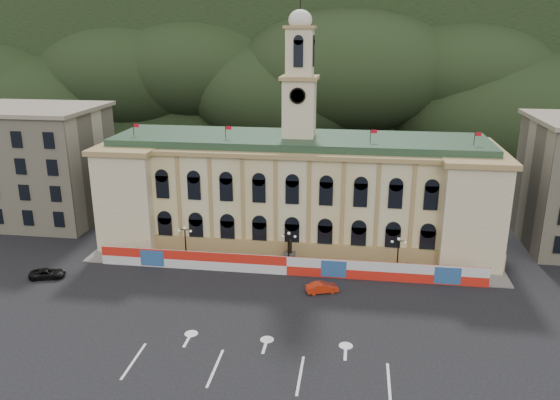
# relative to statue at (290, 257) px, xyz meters

# --- Properties ---
(ground) EXTENTS (260.00, 260.00, 0.00)m
(ground) POSITION_rel_statue_xyz_m (0.00, -18.00, -1.19)
(ground) COLOR black
(ground) RESTS_ON ground
(lane_markings) EXTENTS (26.00, 10.00, 0.02)m
(lane_markings) POSITION_rel_statue_xyz_m (0.00, -23.00, -1.18)
(lane_markings) COLOR white
(lane_markings) RESTS_ON ground
(hill_ridge) EXTENTS (230.00, 80.00, 64.00)m
(hill_ridge) POSITION_rel_statue_xyz_m (0.03, 103.99, 18.30)
(hill_ridge) COLOR black
(hill_ridge) RESTS_ON ground
(city_hall) EXTENTS (56.20, 17.60, 37.10)m
(city_hall) POSITION_rel_statue_xyz_m (0.00, 9.63, 6.66)
(city_hall) COLOR beige
(city_hall) RESTS_ON ground
(side_building_left) EXTENTS (21.00, 17.00, 18.60)m
(side_building_left) POSITION_rel_statue_xyz_m (-43.00, 12.93, 8.14)
(side_building_left) COLOR #BAAF8F
(side_building_left) RESTS_ON ground
(hoarding_fence) EXTENTS (50.00, 0.44, 2.50)m
(hoarding_fence) POSITION_rel_statue_xyz_m (0.06, -2.93, 0.06)
(hoarding_fence) COLOR red
(hoarding_fence) RESTS_ON ground
(pavement) EXTENTS (56.00, 5.50, 0.16)m
(pavement) POSITION_rel_statue_xyz_m (0.00, -0.25, -1.11)
(pavement) COLOR slate
(pavement) RESTS_ON ground
(statue) EXTENTS (1.40, 1.40, 3.72)m
(statue) POSITION_rel_statue_xyz_m (0.00, 0.00, 0.00)
(statue) COLOR #595651
(statue) RESTS_ON ground
(lamp_left) EXTENTS (1.96, 0.44, 5.15)m
(lamp_left) POSITION_rel_statue_xyz_m (-14.00, -1.00, 1.89)
(lamp_left) COLOR black
(lamp_left) RESTS_ON ground
(lamp_center) EXTENTS (1.96, 0.44, 5.15)m
(lamp_center) POSITION_rel_statue_xyz_m (0.00, -1.00, 1.89)
(lamp_center) COLOR black
(lamp_center) RESTS_ON ground
(lamp_right) EXTENTS (1.96, 0.44, 5.15)m
(lamp_right) POSITION_rel_statue_xyz_m (14.00, -1.00, 1.89)
(lamp_right) COLOR black
(lamp_right) RESTS_ON ground
(red_sedan) EXTENTS (3.78, 4.71, 1.27)m
(red_sedan) POSITION_rel_statue_xyz_m (4.84, -7.28, -0.55)
(red_sedan) COLOR red
(red_sedan) RESTS_ON ground
(black_suv) EXTENTS (4.33, 5.43, 1.21)m
(black_suv) POSITION_rel_statue_xyz_m (-30.00, -8.24, -0.58)
(black_suv) COLOR black
(black_suv) RESTS_ON ground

